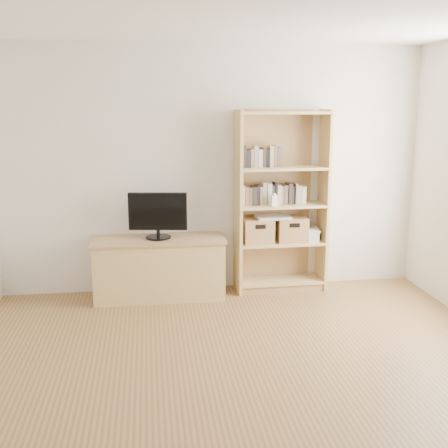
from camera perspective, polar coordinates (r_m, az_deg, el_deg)
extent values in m
cube|color=brown|center=(4.03, 3.33, -17.83)|extent=(4.50, 5.00, 0.01)
cube|color=silver|center=(5.99, -1.10, 5.49)|extent=(4.50, 0.02, 2.60)
cube|color=white|center=(3.52, 3.90, 21.72)|extent=(4.50, 5.00, 0.01)
cube|color=tan|center=(5.92, -6.60, -4.55)|extent=(1.33, 0.50, 0.61)
cube|color=tan|center=(6.00, 5.86, 2.23)|extent=(0.98, 0.38, 1.94)
cube|color=black|center=(5.78, -6.74, 0.84)|extent=(0.60, 0.13, 0.47)
cube|color=tan|center=(6.01, 5.83, 3.02)|extent=(0.76, 0.16, 0.20)
cube|color=tan|center=(5.90, 3.88, 6.85)|extent=(0.41, 0.15, 0.22)
cube|color=white|center=(5.86, 5.13, 2.36)|extent=(0.06, 0.04, 0.11)
cube|color=#A36F49|center=(5.99, 3.43, -0.67)|extent=(0.33, 0.28, 0.26)
cube|color=#A36F49|center=(6.09, 6.89, -0.52)|extent=(0.32, 0.27, 0.26)
cube|color=silver|center=(5.99, 4.98, 0.72)|extent=(0.36, 0.25, 0.03)
cube|color=beige|center=(6.17, 8.79, -1.12)|extent=(0.21, 0.27, 0.11)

